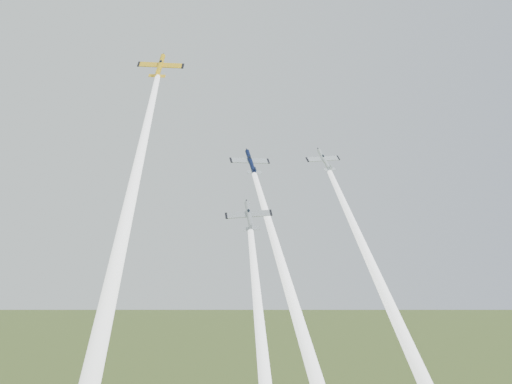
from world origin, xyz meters
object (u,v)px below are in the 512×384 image
at_px(plane_silver_right, 324,160).
at_px(plane_silver_low, 249,216).
at_px(plane_yellow, 160,66).
at_px(plane_navy, 251,162).

xyz_separation_m(plane_silver_right, plane_silver_low, (-17.31, -12.48, -11.67)).
distance_m(plane_silver_right, plane_silver_low, 24.32).
xyz_separation_m(plane_yellow, plane_silver_right, (31.01, -0.95, -16.35)).
bearing_deg(plane_silver_right, plane_navy, 156.97).
bearing_deg(plane_yellow, plane_silver_right, 13.66).
bearing_deg(plane_yellow, plane_navy, 22.44).
distance_m(plane_yellow, plane_silver_low, 33.96).
relative_size(plane_navy, plane_silver_low, 1.02).
distance_m(plane_yellow, plane_silver_right, 35.07).
relative_size(plane_navy, plane_silver_right, 1.12).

